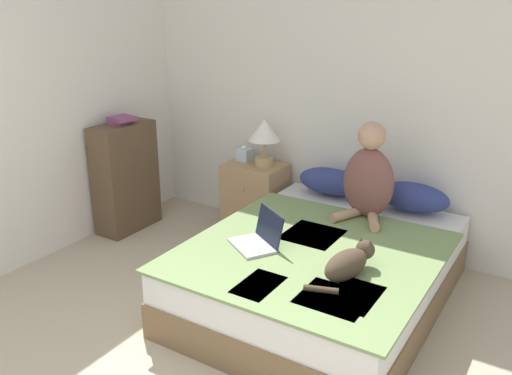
# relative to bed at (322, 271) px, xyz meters

# --- Properties ---
(wall_back) EXTENTS (5.35, 0.05, 2.55)m
(wall_back) POSITION_rel_bed_xyz_m (-0.11, 1.10, 1.03)
(wall_back) COLOR silver
(wall_back) RESTS_ON ground_plane
(wall_side) EXTENTS (0.05, 4.25, 2.55)m
(wall_side) POSITION_rel_bed_xyz_m (-2.31, -0.55, 1.03)
(wall_side) COLOR silver
(wall_side) RESTS_ON ground_plane
(bed) EXTENTS (1.59, 2.05, 0.49)m
(bed) POSITION_rel_bed_xyz_m (0.00, 0.00, 0.00)
(bed) COLOR brown
(bed) RESTS_ON ground_plane
(pillow_near) EXTENTS (0.57, 0.28, 0.22)m
(pillow_near) POSITION_rel_bed_xyz_m (-0.35, 0.86, 0.36)
(pillow_near) COLOR navy
(pillow_near) RESTS_ON bed
(pillow_far) EXTENTS (0.57, 0.28, 0.22)m
(pillow_far) POSITION_rel_bed_xyz_m (0.35, 0.86, 0.36)
(pillow_far) COLOR navy
(pillow_far) RESTS_ON bed
(person_sitting) EXTENTS (0.39, 0.38, 0.73)m
(person_sitting) POSITION_rel_bed_xyz_m (0.09, 0.55, 0.56)
(person_sitting) COLOR brown
(person_sitting) RESTS_ON bed
(cat_tabby) EXTENTS (0.27, 0.54, 0.18)m
(cat_tabby) POSITION_rel_bed_xyz_m (0.34, -0.38, 0.33)
(cat_tabby) COLOR #473828
(cat_tabby) RESTS_ON bed
(laptop_open) EXTENTS (0.42, 0.40, 0.23)m
(laptop_open) POSITION_rel_bed_xyz_m (-0.34, -0.32, 0.30)
(laptop_open) COLOR #B7B7BC
(laptop_open) RESTS_ON bed
(nightstand) EXTENTS (0.53, 0.42, 0.64)m
(nightstand) POSITION_rel_bed_xyz_m (-1.08, 0.82, 0.08)
(nightstand) COLOR tan
(nightstand) RESTS_ON ground_plane
(table_lamp) EXTENTS (0.28, 0.28, 0.42)m
(table_lamp) POSITION_rel_bed_xyz_m (-0.99, 0.84, 0.69)
(table_lamp) COLOR tan
(table_lamp) RESTS_ON nightstand
(tissue_box) EXTENTS (0.12, 0.12, 0.14)m
(tissue_box) POSITION_rel_bed_xyz_m (-1.23, 0.88, 0.45)
(tissue_box) COLOR silver
(tissue_box) RESTS_ON nightstand
(bookshelf) EXTENTS (0.28, 0.60, 1.00)m
(bookshelf) POSITION_rel_bed_xyz_m (-2.11, 0.23, 0.26)
(bookshelf) COLOR brown
(bookshelf) RESTS_ON ground_plane
(book_stack_top) EXTENTS (0.21, 0.22, 0.07)m
(book_stack_top) POSITION_rel_bed_xyz_m (-2.11, 0.23, 0.79)
(book_stack_top) COLOR #844270
(book_stack_top) RESTS_ON bookshelf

